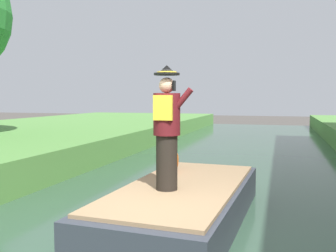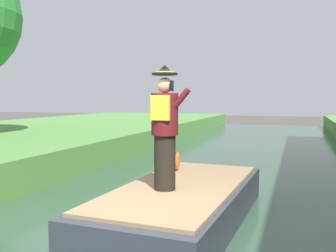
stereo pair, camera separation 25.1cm
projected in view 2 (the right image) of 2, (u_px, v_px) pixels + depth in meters
The scene contains 3 objects.
boat at pixel (182, 203), 5.97m from camera, with size 2.00×4.28×0.61m.
person_pirate at pixel (165, 128), 5.55m from camera, with size 0.61×0.42×1.85m.
parrot_plush at pixel (170, 158), 7.06m from camera, with size 0.36×0.35×0.57m.
Camera 2 is at (1.70, -4.36, 2.08)m, focal length 40.11 mm.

